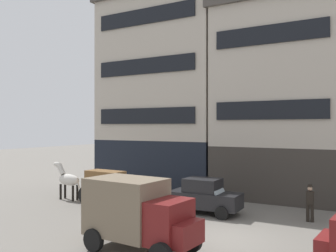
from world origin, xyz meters
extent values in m
plane|color=slate|center=(0.00, 0.00, 0.00)|extent=(120.00, 120.00, 0.00)
cube|color=black|center=(-8.75, 10.18, 1.78)|extent=(9.30, 5.36, 3.56)
cube|color=#B7AD9E|center=(-8.75, 10.18, 8.80)|extent=(9.30, 5.36, 10.49)
cube|color=black|center=(-8.75, 7.43, 5.30)|extent=(7.81, 0.12, 1.10)
cube|color=black|center=(-8.75, 7.43, 8.80)|extent=(7.81, 0.12, 1.10)
cube|color=black|center=(-8.75, 7.43, 12.30)|extent=(7.81, 0.12, 1.10)
cube|color=#38332D|center=(-0.05, 10.18, 1.66)|extent=(7.80, 5.36, 3.31)
cube|color=#B7AD9E|center=(-0.05, 10.18, 7.73)|extent=(7.80, 5.36, 8.84)
cube|color=#47423D|center=(-0.05, 10.18, 12.40)|extent=(8.30, 5.86, 0.50)
cube|color=black|center=(-0.05, 7.43, 5.52)|extent=(6.55, 0.12, 1.10)
cube|color=black|center=(-0.05, 7.43, 9.94)|extent=(6.55, 0.12, 1.10)
cube|color=brown|center=(-8.34, 2.68, 0.70)|extent=(2.76, 1.43, 0.36)
cube|color=brown|center=(-8.34, 2.68, 1.43)|extent=(2.35, 1.22, 1.10)
cube|color=brown|center=(-9.49, 2.74, 1.18)|extent=(0.45, 1.06, 0.50)
cylinder|color=black|center=(-9.28, 2.02, 0.55)|extent=(1.10, 0.13, 1.10)
cylinder|color=black|center=(-9.21, 3.44, 0.55)|extent=(1.10, 0.13, 1.10)
cylinder|color=black|center=(-7.48, 1.93, 0.55)|extent=(1.10, 0.13, 1.10)
cylinder|color=black|center=(-7.41, 3.35, 0.55)|extent=(1.10, 0.13, 1.10)
ellipsoid|color=beige|center=(-11.24, 2.68, 1.25)|extent=(1.73, 0.68, 0.70)
cylinder|color=beige|center=(-11.97, 2.72, 1.85)|extent=(0.68, 0.35, 0.76)
ellipsoid|color=beige|center=(-12.37, 2.74, 2.15)|extent=(0.57, 0.27, 0.30)
cylinder|color=beige|center=(-10.44, 2.64, 1.10)|extent=(0.27, 0.11, 0.65)
cylinder|color=black|center=(-11.80, 2.53, 0.47)|extent=(0.14, 0.14, 0.95)
cylinder|color=black|center=(-11.78, 2.89, 0.47)|extent=(0.14, 0.14, 0.95)
cylinder|color=black|center=(-10.70, 2.48, 0.47)|extent=(0.14, 0.14, 0.95)
cylinder|color=black|center=(-10.69, 2.84, 0.47)|extent=(0.14, 0.14, 0.95)
cube|color=maroon|center=(4.46, -2.39, 0.97)|extent=(1.01, 1.51, 0.80)
cube|color=maroon|center=(-0.86, -3.07, 1.27)|extent=(1.51, 1.79, 1.50)
cube|color=maroon|center=(-0.17, -3.11, 0.97)|extent=(1.00, 1.50, 0.80)
cube|color=#756651|center=(-2.66, -2.94, 1.57)|extent=(2.92, 2.09, 2.10)
cube|color=silver|center=(-0.42, -3.10, 1.52)|extent=(0.28, 1.37, 0.64)
cylinder|color=black|center=(-0.35, -2.15, 0.42)|extent=(0.85, 0.28, 0.84)
cylinder|color=black|center=(-3.34, -1.94, 0.42)|extent=(0.85, 0.28, 0.84)
cylinder|color=black|center=(-3.47, -3.84, 0.42)|extent=(0.85, 0.28, 0.84)
cube|color=black|center=(-2.38, 3.60, 0.73)|extent=(3.75, 1.72, 0.80)
cube|color=black|center=(-2.53, 3.60, 1.48)|extent=(1.85, 1.50, 0.70)
cube|color=silver|center=(-1.68, 3.63, 1.35)|extent=(0.38, 1.32, 0.56)
cylinder|color=black|center=(-1.21, 4.48, 0.33)|extent=(0.67, 0.20, 0.66)
cylinder|color=black|center=(-1.16, 2.80, 0.33)|extent=(0.67, 0.20, 0.66)
cylinder|color=black|center=(-3.61, 4.41, 0.33)|extent=(0.67, 0.20, 0.66)
cylinder|color=black|center=(-3.56, 2.73, 0.33)|extent=(0.67, 0.20, 0.66)
cylinder|color=black|center=(2.56, 4.54, 0.42)|extent=(0.16, 0.16, 0.85)
cylinder|color=black|center=(2.76, 4.54, 0.42)|extent=(0.16, 0.16, 0.85)
cylinder|color=black|center=(2.66, 4.54, 1.16)|extent=(0.46, 0.46, 0.62)
sphere|color=tan|center=(2.66, 4.54, 1.60)|extent=(0.22, 0.22, 0.22)
cylinder|color=black|center=(2.66, 4.54, 1.70)|extent=(0.28, 0.28, 0.02)
cylinder|color=black|center=(2.66, 4.54, 1.75)|extent=(0.18, 0.18, 0.09)
camera|label=1|loc=(5.65, -14.16, 4.56)|focal=39.61mm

